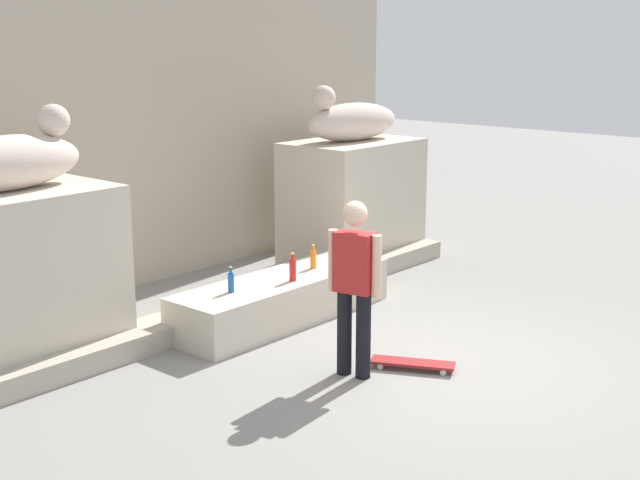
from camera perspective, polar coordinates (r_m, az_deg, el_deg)
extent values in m
plane|color=gray|center=(8.66, 6.99, -7.87)|extent=(40.00, 40.00, 0.00)
cube|color=#B7AC98|center=(11.25, -12.70, 14.72)|extent=(9.39, 0.60, 6.90)
cube|color=beige|center=(8.86, -19.37, -2.30)|extent=(1.86, 1.24, 1.69)
cube|color=beige|center=(12.17, 2.13, 2.59)|extent=(1.86, 1.24, 1.69)
ellipsoid|color=beige|center=(8.64, -19.93, 4.78)|extent=(1.63, 0.66, 0.52)
sphere|color=beige|center=(8.91, -17.14, 7.54)|extent=(0.32, 0.32, 0.32)
ellipsoid|color=beige|center=(12.01, 2.17, 7.78)|extent=(1.65, 0.73, 0.52)
sphere|color=beige|center=(11.60, 0.24, 9.35)|extent=(0.32, 0.32, 0.32)
cube|color=beige|center=(9.72, -2.45, -3.86)|extent=(2.81, 0.81, 0.49)
cylinder|color=black|center=(8.15, 1.62, -6.08)|extent=(0.14, 0.14, 0.82)
cylinder|color=black|center=(8.06, 2.87, -6.31)|extent=(0.14, 0.14, 0.82)
cube|color=#B22626|center=(7.90, 2.28, -1.48)|extent=(0.26, 0.39, 0.56)
sphere|color=beige|center=(7.80, 2.32, 1.75)|extent=(0.23, 0.23, 0.23)
cylinder|color=beige|center=(8.01, 0.86, -1.34)|extent=(0.09, 0.09, 0.58)
cylinder|color=beige|center=(7.81, 3.74, -1.76)|extent=(0.09, 0.09, 0.58)
cube|color=maroon|center=(8.40, 6.12, -8.03)|extent=(0.54, 0.80, 0.02)
cylinder|color=white|center=(8.45, 8.21, -8.26)|extent=(0.05, 0.06, 0.06)
cylinder|color=white|center=(8.32, 8.11, -8.61)|extent=(0.05, 0.06, 0.06)
cylinder|color=white|center=(8.53, 4.17, -7.96)|extent=(0.05, 0.06, 0.06)
cylinder|color=white|center=(8.40, 3.99, -8.29)|extent=(0.05, 0.06, 0.06)
cylinder|color=red|center=(9.48, -1.81, -1.99)|extent=(0.07, 0.07, 0.24)
cylinder|color=red|center=(9.44, -1.82, -1.11)|extent=(0.03, 0.03, 0.06)
cylinder|color=yellow|center=(9.43, -1.82, -0.90)|extent=(0.04, 0.04, 0.01)
cylinder|color=#194C99|center=(9.11, -5.88, -2.81)|extent=(0.07, 0.07, 0.21)
cylinder|color=#194C99|center=(9.08, -5.90, -2.00)|extent=(0.03, 0.03, 0.06)
cylinder|color=yellow|center=(9.07, -5.90, -1.78)|extent=(0.04, 0.04, 0.01)
cylinder|color=orange|center=(9.98, -0.45, -1.29)|extent=(0.07, 0.07, 0.21)
cylinder|color=orange|center=(9.95, -0.45, -0.54)|extent=(0.03, 0.03, 0.06)
cylinder|color=yellow|center=(9.94, -0.45, -0.33)|extent=(0.04, 0.04, 0.01)
cube|color=#A9A08F|center=(10.06, -4.33, -4.05)|extent=(7.02, 0.50, 0.23)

